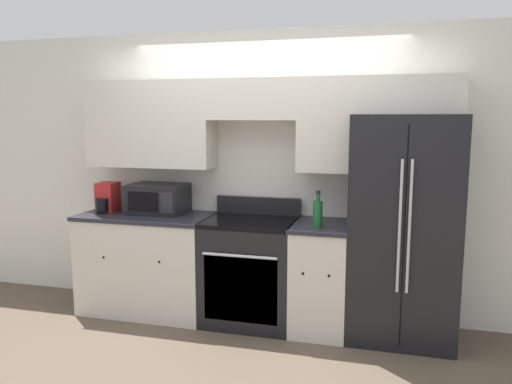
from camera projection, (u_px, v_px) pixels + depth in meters
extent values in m
plane|color=brown|center=(246.00, 336.00, 4.20)|extent=(12.00, 12.00, 0.00)
cube|color=silver|center=(266.00, 174.00, 4.63)|extent=(8.00, 0.06, 2.60)
cube|color=beige|center=(151.00, 124.00, 4.65)|extent=(1.21, 0.33, 0.79)
cube|color=beige|center=(255.00, 100.00, 4.36)|extent=(0.80, 0.33, 0.36)
cube|color=beige|center=(378.00, 125.00, 4.12)|extent=(1.32, 0.33, 0.79)
cube|color=beige|center=(148.00, 265.00, 4.70)|extent=(1.21, 0.62, 0.90)
cube|color=#23232D|center=(146.00, 216.00, 4.63)|extent=(1.23, 0.64, 0.03)
sphere|color=black|center=(104.00, 257.00, 4.46)|extent=(0.03, 0.03, 0.03)
sphere|color=black|center=(159.00, 262.00, 4.32)|extent=(0.03, 0.03, 0.03)
cube|color=beige|center=(321.00, 279.00, 4.28)|extent=(0.46, 0.62, 0.90)
cube|color=#23232D|center=(322.00, 226.00, 4.21)|extent=(0.49, 0.64, 0.03)
sphere|color=black|center=(303.00, 273.00, 3.99)|extent=(0.03, 0.03, 0.03)
sphere|color=black|center=(329.00, 276.00, 3.94)|extent=(0.03, 0.03, 0.03)
cube|color=black|center=(250.00, 273.00, 4.44)|extent=(0.80, 0.62, 0.89)
cube|color=black|center=(240.00, 289.00, 4.16)|extent=(0.64, 0.01, 0.57)
cube|color=black|center=(250.00, 222.00, 4.37)|extent=(0.80, 0.62, 0.04)
cube|color=black|center=(258.00, 206.00, 4.62)|extent=(0.80, 0.04, 0.16)
cylinder|color=silver|center=(239.00, 256.00, 4.09)|extent=(0.64, 0.02, 0.02)
cube|color=black|center=(403.00, 229.00, 4.07)|extent=(0.85, 0.69, 1.84)
cube|color=black|center=(404.00, 238.00, 3.75)|extent=(0.01, 0.01, 1.70)
cylinder|color=#B7B7BC|center=(400.00, 227.00, 3.72)|extent=(0.02, 0.02, 1.01)
cylinder|color=#B7B7BC|center=(409.00, 227.00, 3.70)|extent=(0.02, 0.02, 1.01)
cube|color=black|center=(157.00, 199.00, 4.68)|extent=(0.54, 0.38, 0.27)
cube|color=black|center=(143.00, 202.00, 4.51)|extent=(0.30, 0.01, 0.18)
cube|color=#262628|center=(167.00, 203.00, 4.45)|extent=(0.12, 0.01, 0.19)
cylinder|color=#195928|center=(318.00, 214.00, 4.06)|extent=(0.08, 0.08, 0.22)
cylinder|color=#195928|center=(318.00, 197.00, 4.04)|extent=(0.03, 0.03, 0.06)
cylinder|color=black|center=(318.00, 192.00, 4.04)|extent=(0.04, 0.04, 0.02)
cube|color=#B22323|center=(108.00, 197.00, 4.78)|extent=(0.18, 0.19, 0.28)
cylinder|color=black|center=(102.00, 205.00, 4.68)|extent=(0.12, 0.12, 0.12)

